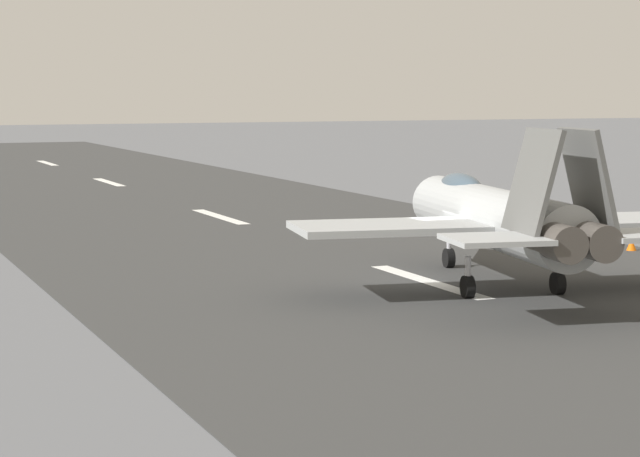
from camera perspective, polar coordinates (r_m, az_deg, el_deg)
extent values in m
plane|color=slate|center=(41.76, 5.70, -2.73)|extent=(400.00, 400.00, 0.00)
cube|color=#373737|center=(41.76, 5.70, -2.72)|extent=(240.00, 26.00, 0.02)
cube|color=white|center=(42.32, 5.27, -2.57)|extent=(8.00, 0.70, 0.00)
cube|color=white|center=(63.87, -4.89, 0.58)|extent=(8.00, 0.70, 0.00)
cube|color=white|center=(88.83, -10.21, 2.23)|extent=(8.00, 0.70, 0.00)
cube|color=white|center=(113.32, -13.10, 3.11)|extent=(8.00, 0.70, 0.00)
cylinder|color=#A6AAAC|center=(41.06, 8.46, 0.51)|extent=(12.42, 4.25, 2.09)
cone|color=#A6AAAC|center=(48.11, 5.19, 1.46)|extent=(3.10, 2.25, 1.77)
ellipsoid|color=#3F5160|center=(44.20, 6.85, 1.99)|extent=(3.74, 1.73, 1.10)
cylinder|color=#47423D|center=(35.10, 11.35, -0.60)|extent=(2.36, 1.48, 1.10)
cylinder|color=#47423D|center=(35.56, 12.97, -0.55)|extent=(2.36, 1.48, 1.10)
cube|color=#A6AAAC|center=(38.80, 3.31, 0.06)|extent=(4.45, 6.68, 0.24)
cube|color=#A6AAAC|center=(41.86, 14.23, 0.35)|extent=(4.45, 6.68, 0.24)
cube|color=#A6AAAC|center=(34.37, 8.54, -0.53)|extent=(2.86, 3.19, 0.16)
cube|color=#585957|center=(35.65, 10.28, 2.28)|extent=(2.73, 1.40, 3.14)
cube|color=#585957|center=(36.39, 12.89, 2.31)|extent=(2.73, 1.40, 3.14)
cylinder|color=silver|center=(45.65, 6.27, -1.04)|extent=(0.18, 0.18, 1.40)
cylinder|color=black|center=(45.70, 6.27, -1.44)|extent=(0.80, 0.43, 0.76)
cylinder|color=silver|center=(39.06, 7.19, -2.37)|extent=(0.18, 0.18, 1.40)
cylinder|color=black|center=(39.11, 7.18, -2.83)|extent=(0.80, 0.43, 0.76)
cylinder|color=silver|center=(40.26, 11.47, -2.18)|extent=(0.18, 0.18, 1.40)
cylinder|color=black|center=(40.31, 11.46, -2.63)|extent=(0.80, 0.43, 0.76)
cube|color=#1E2338|center=(55.57, 12.48, -0.03)|extent=(0.24, 0.36, 0.90)
cube|color=orange|center=(55.50, 12.50, 0.66)|extent=(0.45, 0.29, 0.61)
sphere|color=tan|center=(55.45, 12.51, 1.14)|extent=(0.22, 0.22, 0.22)
cylinder|color=orange|center=(55.74, 12.31, 0.65)|extent=(0.10, 0.10, 0.58)
cylinder|color=orange|center=(55.26, 12.68, 0.59)|extent=(0.10, 0.10, 0.58)
cone|color=orange|center=(51.97, 14.88, -0.75)|extent=(0.44, 0.44, 0.55)
cone|color=orange|center=(66.92, 5.35, 1.07)|extent=(0.44, 0.44, 0.55)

